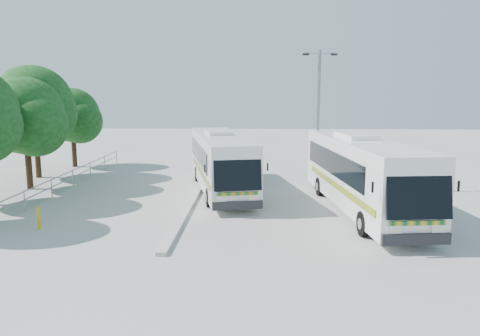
{
  "coord_description": "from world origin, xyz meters",
  "views": [
    {
      "loc": [
        0.92,
        -21.34,
        5.64
      ],
      "look_at": [
        0.22,
        1.32,
        1.92
      ],
      "focal_mm": 35.0,
      "sensor_mm": 36.0,
      "label": 1
    }
  ],
  "objects_px": {
    "coach_adjacent": "(362,172)",
    "bollard": "(39,218)",
    "tree_far_e": "(73,115)",
    "tree_far_d": "(35,104)",
    "coach_main": "(221,160)",
    "lamppost": "(318,114)",
    "tree_far_c": "(26,116)"
  },
  "relations": [
    {
      "from": "tree_far_d",
      "to": "lamppost",
      "type": "bearing_deg",
      "value": -9.92
    },
    {
      "from": "tree_far_c",
      "to": "lamppost",
      "type": "height_order",
      "value": "lamppost"
    },
    {
      "from": "tree_far_d",
      "to": "bollard",
      "type": "relative_size",
      "value": 7.78
    },
    {
      "from": "tree_far_d",
      "to": "tree_far_e",
      "type": "height_order",
      "value": "tree_far_d"
    },
    {
      "from": "coach_main",
      "to": "coach_adjacent",
      "type": "bearing_deg",
      "value": -43.82
    },
    {
      "from": "tree_far_c",
      "to": "tree_far_e",
      "type": "xyz_separation_m",
      "value": [
        -0.51,
        8.2,
        -0.37
      ]
    },
    {
      "from": "tree_far_e",
      "to": "bollard",
      "type": "relative_size",
      "value": 6.28
    },
    {
      "from": "coach_main",
      "to": "lamppost",
      "type": "xyz_separation_m",
      "value": [
        5.57,
        0.75,
        2.62
      ]
    },
    {
      "from": "tree_far_d",
      "to": "lamppost",
      "type": "distance_m",
      "value": 18.16
    },
    {
      "from": "coach_main",
      "to": "lamppost",
      "type": "relative_size",
      "value": 1.49
    },
    {
      "from": "coach_main",
      "to": "lamppost",
      "type": "bearing_deg",
      "value": -4.18
    },
    {
      "from": "tree_far_e",
      "to": "coach_adjacent",
      "type": "relative_size",
      "value": 0.47
    },
    {
      "from": "tree_far_e",
      "to": "bollard",
      "type": "bearing_deg",
      "value": -74.01
    },
    {
      "from": "lamppost",
      "to": "bollard",
      "type": "distance_m",
      "value": 15.67
    },
    {
      "from": "tree_far_e",
      "to": "coach_main",
      "type": "xyz_separation_m",
      "value": [
        11.63,
        -8.37,
        -2.12
      ]
    },
    {
      "from": "coach_adjacent",
      "to": "bollard",
      "type": "xyz_separation_m",
      "value": [
        -14.01,
        -3.37,
        -1.41
      ]
    },
    {
      "from": "lamppost",
      "to": "bollard",
      "type": "relative_size",
      "value": 8.43
    },
    {
      "from": "coach_main",
      "to": "lamppost",
      "type": "distance_m",
      "value": 6.2
    },
    {
      "from": "tree_far_d",
      "to": "bollard",
      "type": "xyz_separation_m",
      "value": [
        5.3,
        -11.61,
        -4.34
      ]
    },
    {
      "from": "tree_far_e",
      "to": "tree_far_d",
      "type": "bearing_deg",
      "value": -98.63
    },
    {
      "from": "bollard",
      "to": "coach_main",
      "type": "bearing_deg",
      "value": 47.8
    },
    {
      "from": "tree_far_c",
      "to": "bollard",
      "type": "relative_size",
      "value": 6.88
    },
    {
      "from": "tree_far_c",
      "to": "coach_adjacent",
      "type": "relative_size",
      "value": 0.52
    },
    {
      "from": "tree_far_e",
      "to": "tree_far_c",
      "type": "bearing_deg",
      "value": -86.46
    },
    {
      "from": "tree_far_c",
      "to": "tree_far_e",
      "type": "distance_m",
      "value": 8.22
    },
    {
      "from": "tree_far_d",
      "to": "bollard",
      "type": "bearing_deg",
      "value": -65.46
    },
    {
      "from": "tree_far_c",
      "to": "tree_far_e",
      "type": "height_order",
      "value": "tree_far_c"
    },
    {
      "from": "bollard",
      "to": "lamppost",
      "type": "bearing_deg",
      "value": 34.0
    },
    {
      "from": "tree_far_e",
      "to": "lamppost",
      "type": "relative_size",
      "value": 0.75
    },
    {
      "from": "bollard",
      "to": "tree_far_c",
      "type": "bearing_deg",
      "value": 117.46
    },
    {
      "from": "tree_far_d",
      "to": "coach_main",
      "type": "relative_size",
      "value": 0.62
    },
    {
      "from": "coach_main",
      "to": "bollard",
      "type": "distance_m",
      "value": 10.52
    }
  ]
}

